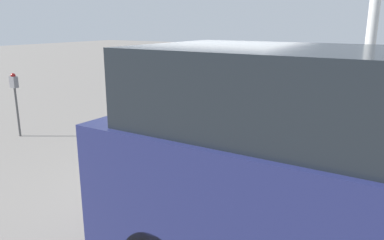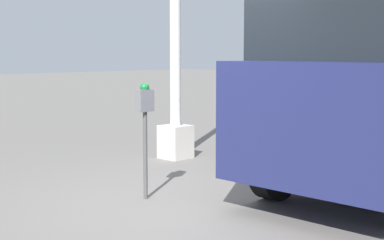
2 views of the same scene
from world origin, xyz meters
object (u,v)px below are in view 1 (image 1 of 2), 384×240
parking_meter_near (210,120)px  parked_van (346,175)px  parking_meter_far (15,90)px  lamp_post (370,48)px

parking_meter_near → parked_van: bearing=-34.5°
parking_meter_near → parking_meter_far: 5.03m
parking_meter_far → lamp_post: bearing=19.8°
lamp_post → parked_van: size_ratio=1.29×
lamp_post → parked_van: 3.85m
parking_meter_near → parking_meter_far: size_ratio=0.92×
parking_meter_far → parked_van: size_ratio=0.31×
parking_meter_near → lamp_post: size_ratio=0.22×
lamp_post → parked_van: lamp_post is taller
parking_meter_far → parking_meter_near: bearing=7.5°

